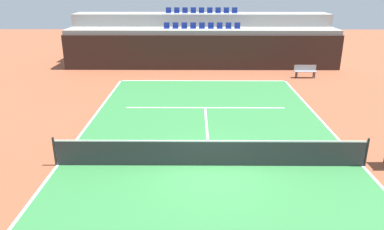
# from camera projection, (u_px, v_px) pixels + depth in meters

# --- Properties ---
(ground_plane) EXTENTS (80.00, 80.00, 0.00)m
(ground_plane) POSITION_uv_depth(u_px,v_px,m) (210.00, 166.00, 13.13)
(ground_plane) COLOR brown
(court_surface) EXTENTS (11.00, 24.00, 0.01)m
(court_surface) POSITION_uv_depth(u_px,v_px,m) (210.00, 166.00, 13.13)
(court_surface) COLOR #2D7238
(court_surface) RESTS_ON ground_plane
(baseline_far) EXTENTS (11.00, 0.10, 0.00)m
(baseline_far) POSITION_uv_depth(u_px,v_px,m) (203.00, 81.00, 24.36)
(baseline_far) COLOR white
(baseline_far) RESTS_ON court_surface
(sideline_left) EXTENTS (0.10, 24.00, 0.00)m
(sideline_left) POSITION_uv_depth(u_px,v_px,m) (58.00, 165.00, 13.17)
(sideline_left) COLOR white
(sideline_left) RESTS_ON court_surface
(sideline_right) EXTENTS (0.10, 24.00, 0.00)m
(sideline_right) POSITION_uv_depth(u_px,v_px,m) (363.00, 166.00, 13.09)
(sideline_right) COLOR white
(sideline_right) RESTS_ON court_surface
(service_line_far) EXTENTS (8.26, 0.10, 0.00)m
(service_line_far) POSITION_uv_depth(u_px,v_px,m) (205.00, 108.00, 19.15)
(service_line_far) COLOR white
(service_line_far) RESTS_ON court_surface
(centre_service_line) EXTENTS (0.10, 6.40, 0.00)m
(centre_service_line) POSITION_uv_depth(u_px,v_px,m) (207.00, 131.00, 16.14)
(centre_service_line) COLOR white
(centre_service_line) RESTS_ON court_surface
(back_wall) EXTENTS (20.48, 0.30, 2.54)m
(back_wall) POSITION_uv_depth(u_px,v_px,m) (202.00, 53.00, 27.08)
(back_wall) COLOR black
(back_wall) RESTS_ON ground_plane
(stands_tier_lower) EXTENTS (20.48, 2.40, 2.85)m
(stands_tier_lower) POSITION_uv_depth(u_px,v_px,m) (202.00, 47.00, 28.30)
(stands_tier_lower) COLOR #9E9E99
(stands_tier_lower) RESTS_ON ground_plane
(stands_tier_upper) EXTENTS (20.48, 2.40, 3.80)m
(stands_tier_upper) POSITION_uv_depth(u_px,v_px,m) (201.00, 37.00, 30.39)
(stands_tier_upper) COLOR #9E9E99
(stands_tier_upper) RESTS_ON ground_plane
(seating_row_lower) EXTENTS (5.81, 0.44, 0.44)m
(seating_row_lower) POSITION_uv_depth(u_px,v_px,m) (202.00, 27.00, 27.86)
(seating_row_lower) COLOR navy
(seating_row_lower) RESTS_ON stands_tier_lower
(seating_row_upper) EXTENTS (5.81, 0.44, 0.44)m
(seating_row_upper) POSITION_uv_depth(u_px,v_px,m) (202.00, 11.00, 29.79)
(seating_row_upper) COLOR navy
(seating_row_upper) RESTS_ON stands_tier_upper
(tennis_net) EXTENTS (11.08, 0.08, 1.07)m
(tennis_net) POSITION_uv_depth(u_px,v_px,m) (210.00, 153.00, 12.96)
(tennis_net) COLOR black
(tennis_net) RESTS_ON court_surface
(player_bench) EXTENTS (1.50, 0.40, 0.85)m
(player_bench) POSITION_uv_depth(u_px,v_px,m) (305.00, 70.00, 25.06)
(player_bench) COLOR #99999E
(player_bench) RESTS_ON ground_plane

